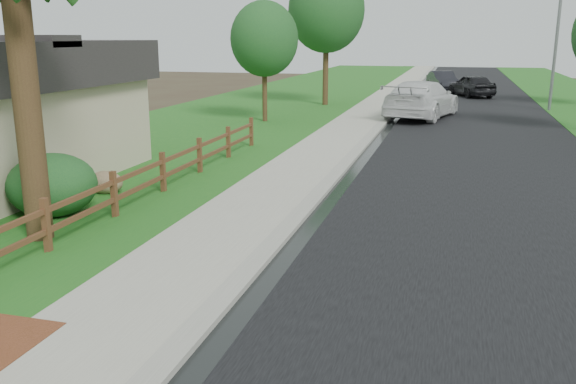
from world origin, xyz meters
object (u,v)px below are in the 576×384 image
(dark_car_mid, at_px, (472,85))
(ranch_fence, at_px, (140,180))
(white_suv, at_px, (422,99))
(streetlight, at_px, (555,21))

(dark_car_mid, bearing_deg, ranch_fence, 51.06)
(ranch_fence, distance_m, white_suv, 19.34)
(ranch_fence, bearing_deg, streetlight, 62.88)
(streetlight, bearing_deg, dark_car_mid, 118.56)
(ranch_fence, height_order, dark_car_mid, dark_car_mid)
(white_suv, height_order, streetlight, streetlight)
(ranch_fence, xyz_separation_m, streetlight, (12.15, 23.71, 4.18))
(white_suv, bearing_deg, dark_car_mid, -89.56)
(white_suv, height_order, dark_car_mid, white_suv)
(ranch_fence, bearing_deg, white_suv, 73.17)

